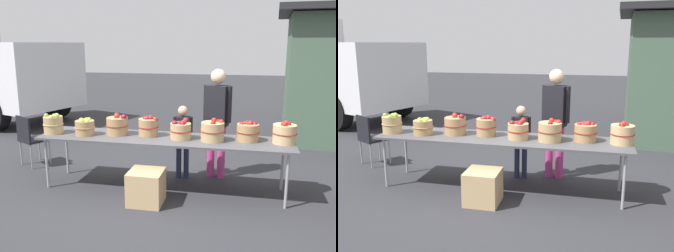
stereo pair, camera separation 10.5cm
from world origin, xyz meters
The scene contains 14 objects.
ground_plane centered at (0.00, 0.00, 0.00)m, with size 40.00×40.00×0.00m, color #2D2D33.
market_table centered at (0.00, 0.00, 0.72)m, with size 3.50×0.76×0.75m.
apple_basket_green_0 centered at (-1.61, -0.08, 0.89)m, with size 0.29×0.29×0.31m.
apple_basket_green_1 centered at (-1.12, -0.08, 0.87)m, with size 0.29×0.29×0.25m.
apple_basket_red_0 centered at (-0.68, 0.04, 0.89)m, with size 0.32×0.32×0.30m.
apple_basket_red_1 centered at (-0.23, 0.06, 0.89)m, with size 0.29×0.29×0.29m.
apple_basket_red_2 centered at (0.24, -0.01, 0.87)m, with size 0.30×0.30×0.28m.
apple_basket_red_3 centered at (0.68, -0.02, 0.88)m, with size 0.33×0.33×0.30m.
apple_basket_red_4 centered at (1.13, 0.08, 0.88)m, with size 0.31×0.31×0.28m.
apple_basket_red_5 centered at (1.60, 0.05, 0.89)m, with size 0.32×0.32×0.30m.
vendor_adult centered at (0.68, 0.64, 0.98)m, with size 0.43×0.29×1.66m.
child_customer centered at (0.18, 0.50, 0.66)m, with size 0.29×0.18×1.12m.
folding_chair centered at (-2.40, 0.52, 0.51)m, with size 0.54×0.54×0.86m.
produce_crate centered at (-0.11, -0.51, 0.22)m, with size 0.43×0.43×0.43m, color tan.
Camera 2 is at (1.18, -4.70, 2.01)m, focal length 38.80 mm.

